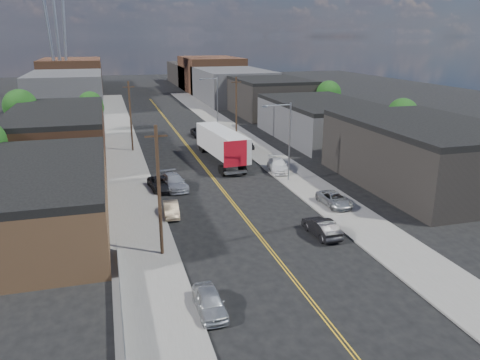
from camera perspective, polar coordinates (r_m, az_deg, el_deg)
ground at (r=84.98m, az=-8.01°, el=6.12°), size 260.00×260.00×0.00m
centerline at (r=70.47m, az=-6.25°, el=3.93°), size 0.32×120.00×0.01m
sidewalk_left at (r=69.55m, az=-13.99°, el=3.40°), size 5.00×140.00×0.15m
sidewalk_right at (r=72.60m, az=1.18°, el=4.47°), size 5.00×140.00×0.15m
warehouse_tan at (r=43.26m, az=-23.92°, el=-2.08°), size 12.00×22.00×5.60m
warehouse_brown at (r=68.20m, az=-21.31°, el=5.25°), size 12.00×26.00×6.60m
industrial_right_a at (r=55.59m, az=21.52°, el=3.03°), size 14.00×22.00×7.10m
industrial_right_b at (r=77.46m, az=9.91°, el=7.26°), size 14.00×24.00×6.10m
industrial_right_c at (r=101.15m, az=3.50°, el=10.16°), size 14.00×22.00×7.60m
skyline_left_a at (r=118.61m, az=-20.37°, el=10.27°), size 16.00×30.00×8.00m
skyline_right_a at (r=122.40m, az=-1.04°, el=11.48°), size 16.00×30.00×8.00m
skyline_left_b at (r=143.37m, az=-19.78°, el=11.73°), size 16.00×26.00×10.00m
skyline_right_b at (r=146.52m, az=-3.63°, el=12.77°), size 16.00×26.00×10.00m
skyline_left_c at (r=163.40m, az=-19.35°, el=11.78°), size 16.00×40.00×7.00m
skyline_right_c at (r=166.17m, az=-5.15°, el=12.72°), size 16.00×40.00×7.00m
streetlight_near at (r=52.42m, az=5.67°, el=5.35°), size 3.39×0.25×9.00m
streetlight_far at (r=85.51m, az=-3.04°, el=9.94°), size 3.39×0.25×9.00m
utility_pole_left_near at (r=34.57m, az=-9.84°, el=-1.33°), size 1.60×0.26×10.00m
utility_pole_left_far at (r=68.62m, az=-13.20°, el=7.60°), size 1.60×0.26×10.00m
utility_pole_right at (r=74.15m, az=-0.46°, el=8.72°), size 1.60×0.26×10.00m
chainlink_fence at (r=30.31m, az=-14.34°, el=-13.72°), size 0.05×16.00×1.22m
tree_left_mid at (r=79.39m, az=-25.15°, el=7.93°), size 5.10×5.04×8.37m
tree_left_far at (r=85.49m, az=-17.72°, el=8.65°), size 4.35×4.20×6.97m
tree_right_near at (r=72.71m, az=19.21°, el=7.40°), size 4.60×4.48×7.44m
tree_right_far at (r=93.13m, az=10.77°, el=10.16°), size 4.85×4.76×7.91m
semi_truck at (r=62.40m, az=-2.59°, el=4.65°), size 4.14×17.00×4.39m
car_left_a at (r=29.00m, az=-3.75°, el=-14.60°), size 1.69×4.11×1.39m
car_left_b at (r=43.75m, az=-8.40°, el=-3.54°), size 1.60×3.94×1.27m
car_left_c at (r=51.27m, az=-9.63°, el=-0.45°), size 2.71×5.08×1.36m
car_left_d at (r=51.39m, az=-8.09°, el=-0.21°), size 2.89×5.66×1.57m
car_right_oncoming at (r=39.61m, az=9.91°, el=-5.71°), size 1.80×4.58×1.49m
car_right_lot_a at (r=46.39m, az=11.45°, el=-2.30°), size 2.33×4.68×1.27m
car_right_lot_b at (r=57.25m, az=4.66°, el=1.81°), size 2.89×5.37×1.48m
car_right_lot_c at (r=69.03m, az=0.94°, el=4.42°), size 1.85×3.90×1.29m
car_ahead_truck at (r=78.41m, az=-4.97°, el=5.81°), size 2.32×4.95×1.37m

